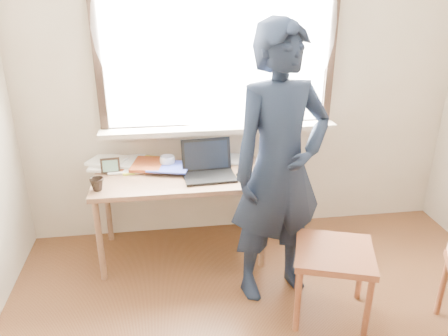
{
  "coord_description": "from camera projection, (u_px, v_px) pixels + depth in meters",
  "views": [
    {
      "loc": [
        -0.62,
        -1.34,
        1.98
      ],
      "look_at": [
        -0.3,
        0.95,
        1.0
      ],
      "focal_mm": 35.0,
      "sensor_mm": 36.0,
      "label": 1
    }
  ],
  "objects": [
    {
      "name": "mug_white",
      "position": [
        167.0,
        162.0,
        3.35
      ],
      "size": [
        0.16,
        0.16,
        0.09
      ],
      "primitive_type": "imported",
      "rotation": [
        0.0,
        0.0,
        0.59
      ],
      "color": "white",
      "rests_on": "desk"
    },
    {
      "name": "room_shell",
      "position": [
        326.0,
        84.0,
        1.62
      ],
      "size": [
        3.52,
        4.02,
        2.61
      ],
      "color": "#BFB199",
      "rests_on": "ground"
    },
    {
      "name": "desk_clutter",
      "position": [
        132.0,
        165.0,
        3.34
      ],
      "size": [
        0.93,
        0.47,
        0.06
      ],
      "color": "white",
      "rests_on": "desk"
    },
    {
      "name": "person",
      "position": [
        280.0,
        168.0,
        2.75
      ],
      "size": [
        0.75,
        0.59,
        1.82
      ],
      "primitive_type": "imported",
      "rotation": [
        0.0,
        0.0,
        0.25
      ],
      "color": "#151E30",
      "rests_on": "ground"
    },
    {
      "name": "mouse",
      "position": [
        243.0,
        174.0,
        3.19
      ],
      "size": [
        0.1,
        0.07,
        0.04
      ],
      "primitive_type": "ellipsoid",
      "color": "black",
      "rests_on": "desk"
    },
    {
      "name": "desk",
      "position": [
        180.0,
        183.0,
        3.26
      ],
      "size": [
        1.26,
        0.63,
        0.67
      ],
      "color": "brown",
      "rests_on": "ground"
    },
    {
      "name": "laptop",
      "position": [
        208.0,
        167.0,
        3.21
      ],
      "size": [
        0.39,
        0.32,
        0.25
      ],
      "color": "black",
      "rests_on": "desk"
    },
    {
      "name": "book_a",
      "position": [
        123.0,
        164.0,
        3.39
      ],
      "size": [
        0.31,
        0.35,
        0.03
      ],
      "primitive_type": "imported",
      "rotation": [
        0.0,
        0.0,
        0.42
      ],
      "color": "white",
      "rests_on": "desk"
    },
    {
      "name": "mug_dark",
      "position": [
        97.0,
        184.0,
        2.98
      ],
      "size": [
        0.13,
        0.13,
        0.09
      ],
      "primitive_type": "imported",
      "rotation": [
        0.0,
        0.0,
        -0.4
      ],
      "color": "black",
      "rests_on": "desk"
    },
    {
      "name": "book_b",
      "position": [
        225.0,
        159.0,
        3.51
      ],
      "size": [
        0.22,
        0.26,
        0.02
      ],
      "primitive_type": "imported",
      "rotation": [
        0.0,
        0.0,
        -0.31
      ],
      "color": "white",
      "rests_on": "desk"
    },
    {
      "name": "picture_frame",
      "position": [
        110.0,
        167.0,
        3.24
      ],
      "size": [
        0.14,
        0.03,
        0.11
      ],
      "color": "black",
      "rests_on": "desk"
    },
    {
      "name": "work_chair",
      "position": [
        334.0,
        260.0,
        2.69
      ],
      "size": [
        0.59,
        0.57,
        0.48
      ],
      "color": "brown",
      "rests_on": "ground"
    }
  ]
}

